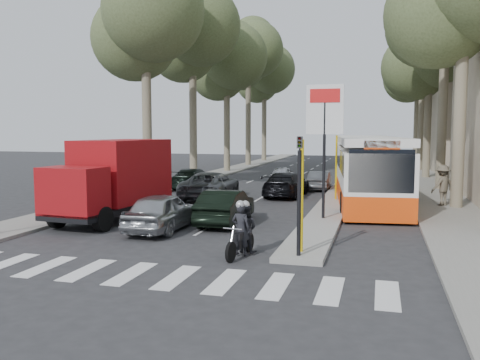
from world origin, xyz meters
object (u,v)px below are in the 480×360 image
object	(u,v)px
dark_hatchback	(225,207)
city_bus	(367,168)
motorcycle	(243,230)
silver_hatchback	(162,211)
red_truck	(114,178)

from	to	relation	value
dark_hatchback	city_bus	size ratio (longest dim) A/B	0.32
dark_hatchback	city_bus	xyz separation A→B (m)	(5.30, 7.69, 1.13)
dark_hatchback	motorcycle	size ratio (longest dim) A/B	2.12
silver_hatchback	city_bus	xyz separation A→B (m)	(7.20, 9.60, 1.10)
dark_hatchback	red_truck	world-z (taller)	red_truck
red_truck	city_bus	xyz separation A→B (m)	(10.08, 8.03, 0.05)
city_bus	motorcycle	bearing A→B (deg)	-110.95
motorcycle	dark_hatchback	bearing A→B (deg)	120.36
red_truck	dark_hatchback	bearing A→B (deg)	8.97
silver_hatchback	city_bus	size ratio (longest dim) A/B	0.32
red_truck	city_bus	distance (m)	12.89
red_truck	motorcycle	distance (m)	8.19
silver_hatchback	red_truck	xyz separation A→B (m)	(-2.89, 1.58, 1.05)
silver_hatchback	dark_hatchback	world-z (taller)	silver_hatchback
silver_hatchback	motorcycle	distance (m)	4.86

